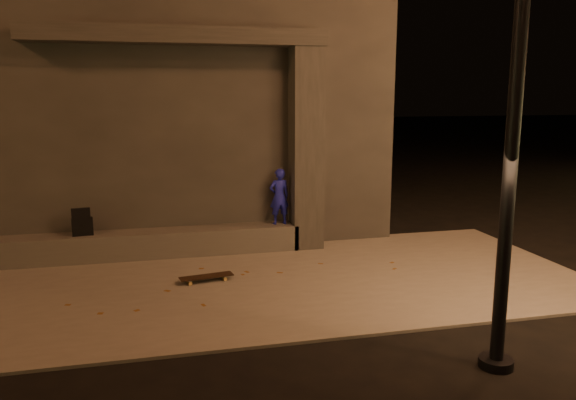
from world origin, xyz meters
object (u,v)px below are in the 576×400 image
object	(u,v)px
backpack	(82,225)
skateboard	(206,277)
skateboarder	(279,196)
column	(306,150)

from	to	relation	value
backpack	skateboard	xyz separation A→B (m)	(1.92, -1.59, -0.54)
backpack	skateboard	bearing A→B (deg)	-46.45
backpack	skateboard	world-z (taller)	backpack
skateboarder	skateboard	distance (m)	2.36
column	skateboard	xyz separation A→B (m)	(-1.99, -1.59, -1.73)
column	skateboarder	distance (m)	0.98
backpack	skateboarder	bearing A→B (deg)	-6.67
skateboarder	backpack	size ratio (longest dim) A/B	2.13
column	backpack	world-z (taller)	column
skateboarder	column	bearing A→B (deg)	173.21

